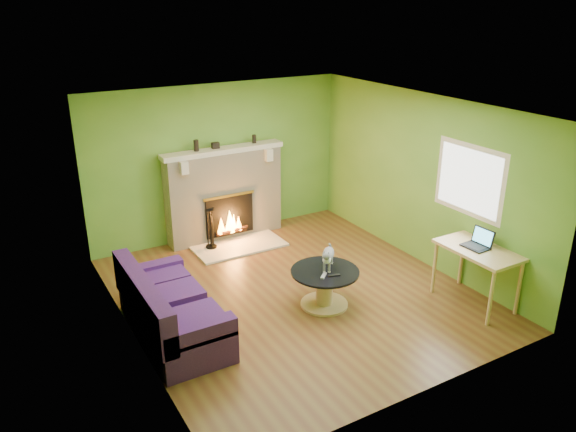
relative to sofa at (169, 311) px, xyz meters
name	(u,v)px	position (x,y,z in m)	size (l,w,h in m)	color
floor	(295,293)	(1.86, 0.13, -0.33)	(5.00, 5.00, 0.00)	brown
ceiling	(295,108)	(1.86, 0.13, 2.27)	(5.00, 5.00, 0.00)	white
wall_back	(219,161)	(1.86, 2.63, 0.97)	(5.00, 5.00, 0.00)	#518A2D
wall_front	(428,284)	(1.86, -2.37, 0.97)	(5.00, 5.00, 0.00)	#518A2D
wall_left	(125,241)	(-0.39, 0.13, 0.97)	(5.00, 5.00, 0.00)	#518A2D
wall_right	(422,180)	(4.11, 0.13, 0.97)	(5.00, 5.00, 0.00)	#518A2D
window_frame	(469,180)	(4.10, -0.77, 1.22)	(1.20, 1.20, 0.00)	silver
window_pane	(469,180)	(4.09, -0.77, 1.22)	(1.06, 1.06, 0.00)	white
fireplace	(224,194)	(1.86, 2.44, 0.44)	(2.10, 0.46, 1.58)	beige
hearth	(239,246)	(1.86, 1.93, -0.31)	(1.50, 0.75, 0.03)	beige
mantel	(223,150)	(1.86, 2.42, 1.21)	(2.10, 0.28, 0.08)	beige
sofa	(169,311)	(0.00, 0.00, 0.00)	(0.88, 1.89, 0.85)	#391657
coffee_table	(325,285)	(2.03, -0.36, -0.03)	(0.91, 0.91, 0.52)	tan
desk	(478,255)	(3.81, -1.32, 0.38)	(0.63, 1.09, 0.81)	tan
cat	(328,257)	(2.11, -0.31, 0.35)	(0.20, 0.53, 0.33)	slate
remote_silver	(324,276)	(1.93, -0.48, 0.20)	(0.17, 0.04, 0.02)	gray
remote_black	(334,275)	(2.05, -0.54, 0.20)	(0.16, 0.04, 0.02)	black
laptop	(476,239)	(3.79, -1.27, 0.60)	(0.29, 0.33, 0.25)	black
fire_tools	(210,228)	(1.43, 2.08, 0.05)	(0.18, 0.18, 0.69)	black
mantel_vase_left	(196,146)	(1.41, 2.45, 1.34)	(0.08, 0.08, 0.18)	black
mantel_vase_right	(254,139)	(2.45, 2.45, 1.32)	(0.07, 0.07, 0.14)	black
mantel_box	(215,145)	(1.74, 2.45, 1.30)	(0.12, 0.08, 0.10)	black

